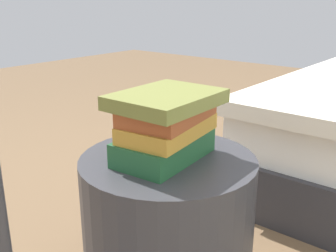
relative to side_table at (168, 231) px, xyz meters
name	(u,v)px	position (x,y,z in m)	size (l,w,h in m)	color
side_table	(168,231)	(0.00, 0.00, 0.00)	(0.46, 0.46, 0.43)	#333338
book_forest	(164,147)	(0.01, -0.01, 0.25)	(0.26, 0.16, 0.06)	#1E512D
book_ochre	(170,128)	(0.00, 0.00, 0.30)	(0.25, 0.15, 0.04)	#B7842D
book_rust	(167,113)	(0.00, 0.00, 0.34)	(0.24, 0.16, 0.04)	#994723
book_olive	(166,99)	(0.01, 0.00, 0.37)	(0.26, 0.20, 0.03)	olive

